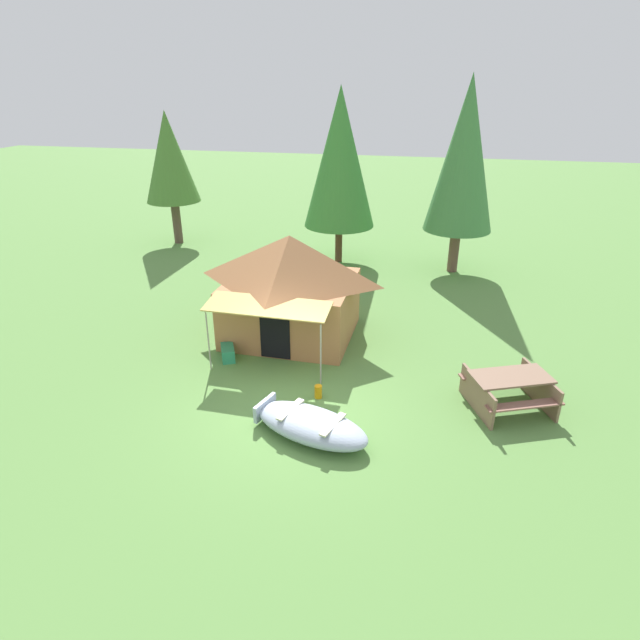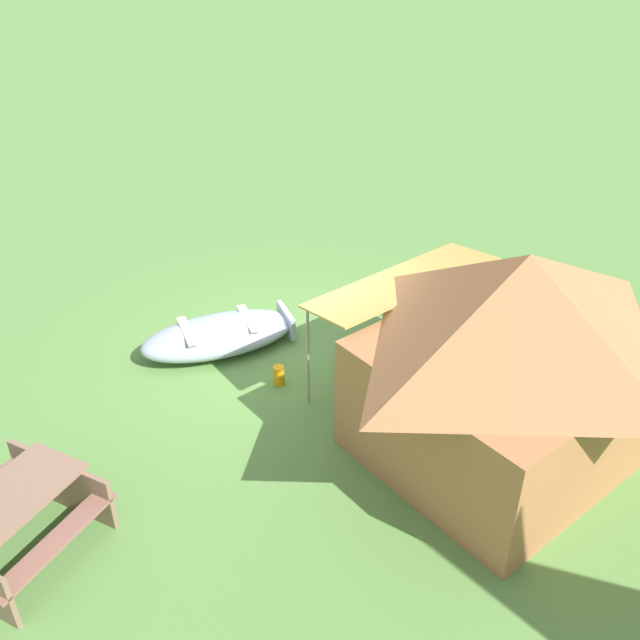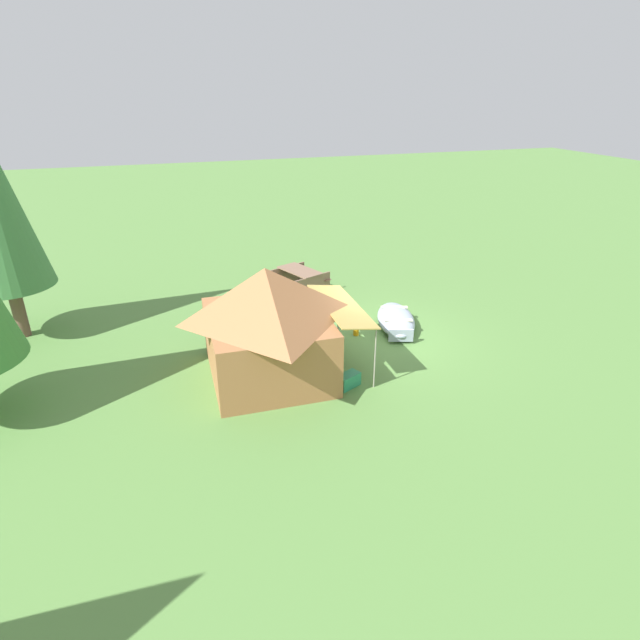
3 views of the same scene
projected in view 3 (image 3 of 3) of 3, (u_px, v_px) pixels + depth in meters
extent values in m
plane|color=#588640|center=(378.00, 340.00, 14.82)|extent=(80.00, 80.00, 0.00)
ellipsoid|color=#A0AFC3|center=(396.00, 320.00, 15.54)|extent=(2.64, 1.79, 0.48)
ellipsoid|color=#383D44|center=(396.00, 318.00, 15.52)|extent=(2.42, 1.61, 0.17)
cube|color=beige|center=(394.00, 307.00, 15.90)|extent=(0.39, 0.82, 0.04)
cube|color=beige|center=(398.00, 320.00, 15.01)|extent=(0.39, 0.82, 0.04)
cube|color=#A0AFC3|center=(401.00, 335.00, 14.51)|extent=(0.29, 0.68, 0.36)
cube|color=#A96D42|center=(268.00, 345.00, 12.79)|extent=(3.32, 2.89, 1.59)
pyramid|color=#A96D42|center=(266.00, 292.00, 12.21)|extent=(3.58, 3.12, 1.21)
cube|color=black|center=(323.00, 342.00, 13.21)|extent=(0.76, 0.05, 1.27)
cube|color=tan|center=(341.00, 305.00, 12.93)|extent=(2.95, 1.02, 0.15)
cylinder|color=gray|center=(338.00, 315.00, 14.59)|extent=(0.04, 0.04, 1.51)
cylinder|color=gray|center=(375.00, 359.00, 12.21)|extent=(0.04, 0.04, 1.51)
cube|color=#83644F|center=(300.00, 270.00, 18.16)|extent=(1.82, 1.37, 0.04)
cube|color=#885B4C|center=(286.00, 282.00, 17.91)|extent=(1.61, 0.86, 0.04)
cube|color=#885B4C|center=(314.00, 274.00, 18.65)|extent=(1.61, 0.86, 0.04)
cube|color=#83644F|center=(288.00, 275.00, 18.81)|extent=(0.63, 1.42, 0.71)
cube|color=#83644F|center=(313.00, 286.00, 17.82)|extent=(0.63, 1.42, 0.71)
cube|color=#2B8C60|center=(348.00, 380.00, 12.47)|extent=(0.53, 0.67, 0.34)
cylinder|color=orange|center=(356.00, 330.00, 15.06)|extent=(0.23, 0.23, 0.30)
cylinder|color=brown|center=(19.00, 311.00, 14.79)|extent=(0.36, 0.36, 1.54)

